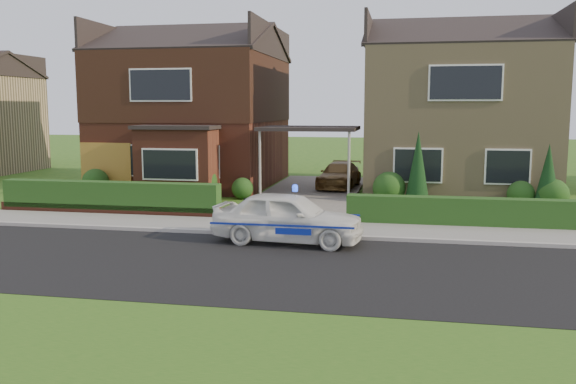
# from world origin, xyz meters

# --- Properties ---
(ground) EXTENTS (120.00, 120.00, 0.00)m
(ground) POSITION_xyz_m (0.00, 0.00, 0.00)
(ground) COLOR #285416
(ground) RESTS_ON ground
(road) EXTENTS (60.00, 6.00, 0.02)m
(road) POSITION_xyz_m (0.00, 0.00, 0.00)
(road) COLOR black
(road) RESTS_ON ground
(kerb) EXTENTS (60.00, 0.16, 0.12)m
(kerb) POSITION_xyz_m (0.00, 3.05, 0.06)
(kerb) COLOR #9E9993
(kerb) RESTS_ON ground
(sidewalk) EXTENTS (60.00, 2.00, 0.10)m
(sidewalk) POSITION_xyz_m (0.00, 4.10, 0.05)
(sidewalk) COLOR slate
(sidewalk) RESTS_ON ground
(grass_verge) EXTENTS (60.00, 4.00, 0.01)m
(grass_verge) POSITION_xyz_m (0.00, -5.00, 0.00)
(grass_verge) COLOR #285416
(grass_verge) RESTS_ON ground
(driveway) EXTENTS (3.80, 12.00, 0.12)m
(driveway) POSITION_xyz_m (0.00, 11.00, 0.06)
(driveway) COLOR #666059
(driveway) RESTS_ON ground
(house_left) EXTENTS (7.50, 9.53, 7.25)m
(house_left) POSITION_xyz_m (-5.78, 13.90, 3.81)
(house_left) COLOR brown
(house_left) RESTS_ON ground
(house_right) EXTENTS (7.50, 8.06, 7.25)m
(house_right) POSITION_xyz_m (5.80, 13.99, 3.66)
(house_right) COLOR tan
(house_right) RESTS_ON ground
(carport_link) EXTENTS (3.80, 3.00, 2.77)m
(carport_link) POSITION_xyz_m (0.00, 10.95, 2.66)
(carport_link) COLOR black
(carport_link) RESTS_ON ground
(garage_door) EXTENTS (2.20, 0.10, 2.10)m
(garage_door) POSITION_xyz_m (-8.25, 9.96, 1.05)
(garage_door) COLOR brown
(garage_door) RESTS_ON ground
(dwarf_wall) EXTENTS (7.70, 0.25, 0.36)m
(dwarf_wall) POSITION_xyz_m (-5.80, 5.30, 0.18)
(dwarf_wall) COLOR brown
(dwarf_wall) RESTS_ON ground
(hedge_left) EXTENTS (7.50, 0.55, 0.90)m
(hedge_left) POSITION_xyz_m (-5.80, 5.45, 0.00)
(hedge_left) COLOR #123B16
(hedge_left) RESTS_ON ground
(hedge_right) EXTENTS (7.50, 0.55, 0.80)m
(hedge_right) POSITION_xyz_m (5.80, 5.35, 0.00)
(hedge_right) COLOR #123B16
(hedge_right) RESTS_ON ground
(shrub_left_far) EXTENTS (1.08, 1.08, 1.08)m
(shrub_left_far) POSITION_xyz_m (-8.50, 9.50, 0.54)
(shrub_left_far) COLOR #123B16
(shrub_left_far) RESTS_ON ground
(shrub_left_mid) EXTENTS (1.32, 1.32, 1.32)m
(shrub_left_mid) POSITION_xyz_m (-4.00, 9.30, 0.66)
(shrub_left_mid) COLOR #123B16
(shrub_left_mid) RESTS_ON ground
(shrub_left_near) EXTENTS (0.84, 0.84, 0.84)m
(shrub_left_near) POSITION_xyz_m (-2.40, 9.60, 0.42)
(shrub_left_near) COLOR #123B16
(shrub_left_near) RESTS_ON ground
(shrub_right_near) EXTENTS (1.20, 1.20, 1.20)m
(shrub_right_near) POSITION_xyz_m (3.20, 9.40, 0.60)
(shrub_right_near) COLOR #123B16
(shrub_right_near) RESTS_ON ground
(shrub_right_mid) EXTENTS (0.96, 0.96, 0.96)m
(shrub_right_mid) POSITION_xyz_m (7.80, 9.50, 0.48)
(shrub_right_mid) COLOR #123B16
(shrub_right_mid) RESTS_ON ground
(shrub_right_far) EXTENTS (1.08, 1.08, 1.08)m
(shrub_right_far) POSITION_xyz_m (8.80, 9.20, 0.54)
(shrub_right_far) COLOR #123B16
(shrub_right_far) RESTS_ON ground
(conifer_a) EXTENTS (0.90, 0.90, 2.60)m
(conifer_a) POSITION_xyz_m (4.20, 9.20, 1.30)
(conifer_a) COLOR black
(conifer_a) RESTS_ON ground
(conifer_b) EXTENTS (0.90, 0.90, 2.20)m
(conifer_b) POSITION_xyz_m (8.60, 9.20, 1.10)
(conifer_b) COLOR black
(conifer_b) RESTS_ON ground
(police_car) EXTENTS (3.61, 4.05, 1.50)m
(police_car) POSITION_xyz_m (0.79, 2.38, 0.67)
(police_car) COLOR silver
(police_car) RESTS_ON ground
(driveway_car) EXTENTS (1.79, 3.75, 1.06)m
(driveway_car) POSITION_xyz_m (1.00, 12.90, 0.65)
(driveway_car) COLOR brown
(driveway_car) RESTS_ON driveway
(potted_plant_a) EXTENTS (0.46, 0.39, 0.73)m
(potted_plant_a) POSITION_xyz_m (-6.62, 6.00, 0.37)
(potted_plant_a) COLOR gray
(potted_plant_a) RESTS_ON ground
(potted_plant_b) EXTENTS (0.53, 0.53, 0.76)m
(potted_plant_b) POSITION_xyz_m (-6.44, 9.00, 0.38)
(potted_plant_b) COLOR gray
(potted_plant_b) RESTS_ON ground
(potted_plant_c) EXTENTS (0.45, 0.45, 0.74)m
(potted_plant_c) POSITION_xyz_m (-2.50, 6.54, 0.37)
(potted_plant_c) COLOR gray
(potted_plant_c) RESTS_ON ground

